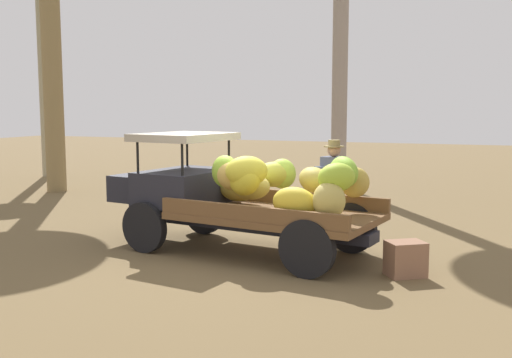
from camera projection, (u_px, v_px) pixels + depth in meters
ground_plane at (235, 251)px, 9.34m from camera, size 60.00×60.00×0.00m
truck at (235, 192)px, 9.26m from camera, size 4.62×2.32×1.84m
farmer at (333, 183)px, 10.04m from camera, size 0.54×0.50×1.71m
wooden_crate at (405, 259)px, 7.95m from camera, size 0.61×0.58×0.47m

